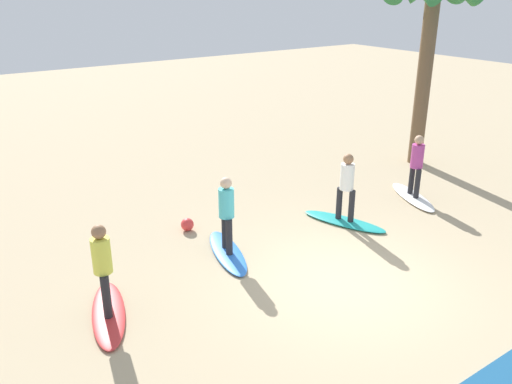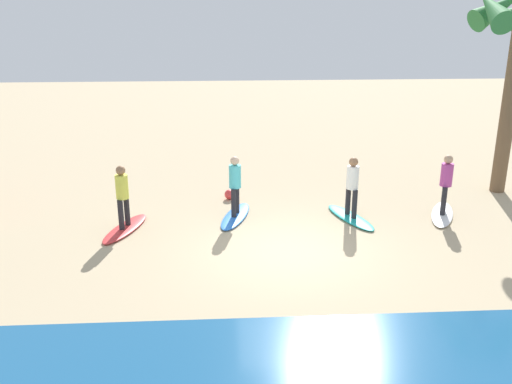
{
  "view_description": "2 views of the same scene",
  "coord_description": "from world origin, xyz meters",
  "px_view_note": "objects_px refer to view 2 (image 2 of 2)",
  "views": [
    {
      "loc": [
        6.45,
        6.25,
        5.37
      ],
      "look_at": [
        0.47,
        -2.28,
        1.23
      ],
      "focal_mm": 37.27,
      "sensor_mm": 36.0,
      "label": 1
    },
    {
      "loc": [
        1.52,
        12.08,
        5.62
      ],
      "look_at": [
        0.7,
        -1.66,
        0.93
      ],
      "focal_mm": 39.51,
      "sensor_mm": 36.0,
      "label": 2
    }
  ],
  "objects_px": {
    "surfer_red": "(122,192)",
    "surfboard_red": "(125,228)",
    "surfboard_teal": "(350,217)",
    "beach_ball": "(230,194)",
    "surfboard_white": "(442,214)",
    "surfer_blue": "(235,182)",
    "surfboard_blue": "(235,216)",
    "surfer_teal": "(352,183)",
    "surfer_white": "(446,180)"
  },
  "relations": [
    {
      "from": "surfer_teal",
      "to": "surfer_red",
      "type": "distance_m",
      "value": 5.99
    },
    {
      "from": "surfboard_teal",
      "to": "surfer_blue",
      "type": "xyz_separation_m",
      "value": [
        3.11,
        -0.28,
        0.99
      ]
    },
    {
      "from": "surfboard_blue",
      "to": "surfer_red",
      "type": "height_order",
      "value": "surfer_red"
    },
    {
      "from": "surfboard_blue",
      "to": "surfer_blue",
      "type": "xyz_separation_m",
      "value": [
        -0.0,
        0.0,
        0.99
      ]
    },
    {
      "from": "surfer_white",
      "to": "surfer_blue",
      "type": "distance_m",
      "value": 5.7
    },
    {
      "from": "surfer_blue",
      "to": "beach_ball",
      "type": "height_order",
      "value": "surfer_blue"
    },
    {
      "from": "surfboard_red",
      "to": "surfer_red",
      "type": "xyz_separation_m",
      "value": [
        0.0,
        0.0,
        0.99
      ]
    },
    {
      "from": "surfboard_white",
      "to": "beach_ball",
      "type": "distance_m",
      "value": 6.08
    },
    {
      "from": "surfboard_teal",
      "to": "beach_ball",
      "type": "relative_size",
      "value": 6.99
    },
    {
      "from": "surfer_white",
      "to": "surfboard_red",
      "type": "height_order",
      "value": "surfer_white"
    },
    {
      "from": "surfer_red",
      "to": "beach_ball",
      "type": "relative_size",
      "value": 5.46
    },
    {
      "from": "surfboard_blue",
      "to": "surfer_red",
      "type": "relative_size",
      "value": 1.28
    },
    {
      "from": "surfboard_white",
      "to": "beach_ball",
      "type": "bearing_deg",
      "value": -83.05
    },
    {
      "from": "surfboard_white",
      "to": "surfer_teal",
      "type": "xyz_separation_m",
      "value": [
        2.58,
        0.09,
        0.99
      ]
    },
    {
      "from": "surfboard_red",
      "to": "surfer_red",
      "type": "relative_size",
      "value": 1.28
    },
    {
      "from": "surfboard_blue",
      "to": "surfer_blue",
      "type": "distance_m",
      "value": 0.99
    },
    {
      "from": "surfboard_blue",
      "to": "surfboard_red",
      "type": "height_order",
      "value": "same"
    },
    {
      "from": "surfer_white",
      "to": "surfer_red",
      "type": "relative_size",
      "value": 1.0
    },
    {
      "from": "surfboard_white",
      "to": "surfboard_blue",
      "type": "relative_size",
      "value": 1.0
    },
    {
      "from": "surfboard_white",
      "to": "surfer_blue",
      "type": "xyz_separation_m",
      "value": [
        5.69,
        -0.19,
        0.99
      ]
    },
    {
      "from": "surfer_blue",
      "to": "surfer_white",
      "type": "bearing_deg",
      "value": 178.07
    },
    {
      "from": "surfboard_red",
      "to": "surfboard_blue",
      "type": "bearing_deg",
      "value": 122.84
    },
    {
      "from": "surfer_white",
      "to": "surfboard_teal",
      "type": "relative_size",
      "value": 0.78
    },
    {
      "from": "surfer_red",
      "to": "surfboard_blue",
      "type": "bearing_deg",
      "value": -166.14
    },
    {
      "from": "surfer_red",
      "to": "beach_ball",
      "type": "bearing_deg",
      "value": -140.82
    },
    {
      "from": "surfer_teal",
      "to": "surfboard_blue",
      "type": "bearing_deg",
      "value": -5.15
    },
    {
      "from": "surfer_blue",
      "to": "surfer_red",
      "type": "distance_m",
      "value": 2.95
    },
    {
      "from": "surfer_teal",
      "to": "surfer_red",
      "type": "bearing_deg",
      "value": 4.09
    },
    {
      "from": "surfboard_red",
      "to": "surfboard_white",
      "type": "bearing_deg",
      "value": 112.42
    },
    {
      "from": "surfer_blue",
      "to": "surfboard_red",
      "type": "height_order",
      "value": "surfer_blue"
    },
    {
      "from": "surfboard_red",
      "to": "beach_ball",
      "type": "distance_m",
      "value": 3.52
    },
    {
      "from": "surfer_white",
      "to": "beach_ball",
      "type": "height_order",
      "value": "surfer_white"
    },
    {
      "from": "surfer_blue",
      "to": "beach_ball",
      "type": "distance_m",
      "value": 1.76
    },
    {
      "from": "surfboard_teal",
      "to": "surfer_red",
      "type": "xyz_separation_m",
      "value": [
        5.98,
        0.43,
        0.99
      ]
    },
    {
      "from": "surfboard_white",
      "to": "surfer_white",
      "type": "relative_size",
      "value": 1.28
    },
    {
      "from": "surfer_blue",
      "to": "surfboard_blue",
      "type": "bearing_deg",
      "value": 0.0
    },
    {
      "from": "surfer_white",
      "to": "surfer_teal",
      "type": "xyz_separation_m",
      "value": [
        2.58,
        0.09,
        0.0
      ]
    },
    {
      "from": "surfboard_blue",
      "to": "surfer_blue",
      "type": "relative_size",
      "value": 1.28
    },
    {
      "from": "surfboard_white",
      "to": "surfboard_teal",
      "type": "height_order",
      "value": "same"
    },
    {
      "from": "surfboard_red",
      "to": "beach_ball",
      "type": "bearing_deg",
      "value": 148.15
    },
    {
      "from": "surfer_red",
      "to": "surfboard_red",
      "type": "bearing_deg",
      "value": 0.0
    },
    {
      "from": "surfboard_teal",
      "to": "surfboard_red",
      "type": "distance_m",
      "value": 5.99
    },
    {
      "from": "surfer_teal",
      "to": "surfer_red",
      "type": "xyz_separation_m",
      "value": [
        5.98,
        0.43,
        0.0
      ]
    },
    {
      "from": "surfer_white",
      "to": "surfboard_blue",
      "type": "xyz_separation_m",
      "value": [
        5.69,
        -0.19,
        -0.99
      ]
    },
    {
      "from": "surfer_teal",
      "to": "surfboard_red",
      "type": "bearing_deg",
      "value": 4.09
    },
    {
      "from": "beach_ball",
      "to": "surfer_white",
      "type": "bearing_deg",
      "value": 163.67
    },
    {
      "from": "surfboard_white",
      "to": "surfboard_teal",
      "type": "relative_size",
      "value": 1.0
    },
    {
      "from": "surfer_white",
      "to": "surfer_blue",
      "type": "xyz_separation_m",
      "value": [
        5.69,
        -0.19,
        0.0
      ]
    },
    {
      "from": "surfer_white",
      "to": "surfboard_blue",
      "type": "distance_m",
      "value": 5.78
    },
    {
      "from": "surfer_blue",
      "to": "surfboard_red",
      "type": "xyz_separation_m",
      "value": [
        2.86,
        0.71,
        -0.99
      ]
    }
  ]
}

